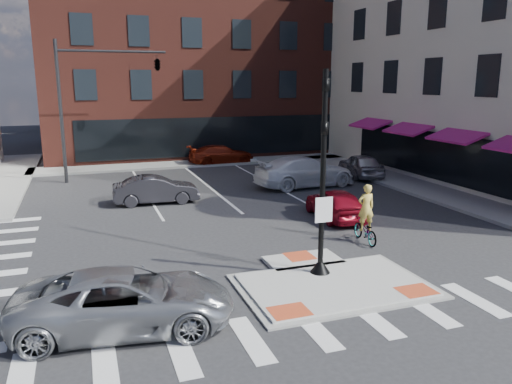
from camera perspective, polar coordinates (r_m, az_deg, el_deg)
name	(u,v)px	position (r m, az deg, el deg)	size (l,w,h in m)	color
ground	(326,281)	(15.09, 8.00, -10.02)	(120.00, 120.00, 0.00)	#28282B
refuge_island	(330,282)	(14.86, 8.47, -10.19)	(5.40, 4.65, 0.13)	gray
sidewalk_e	(419,187)	(28.83, 18.08, 0.57)	(3.00, 24.00, 0.15)	gray
sidewalk_n	(223,162)	(36.07, -3.81, 3.49)	(26.00, 3.00, 0.15)	gray
building_n	(191,57)	(45.37, -7.48, 15.07)	(24.40, 18.40, 15.50)	#55221A
building_far_left	(99,87)	(64.38, -17.46, 11.36)	(10.00, 12.00, 10.00)	slate
building_far_right	(201,79)	(68.12, -6.34, 12.73)	(12.00, 12.00, 12.00)	brown
signal_pole	(322,200)	(14.70, 7.58, -0.96)	(0.60, 0.60, 5.98)	black
mast_arm_signal	(132,73)	(30.48, -13.98, 13.06)	(6.10, 2.24, 8.00)	black
silver_suv	(125,300)	(12.42, -14.70, -11.88)	(2.37, 5.13, 1.43)	#A3A6AA
red_sedan	(335,204)	(21.50, 9.05, -1.32)	(1.55, 3.86, 1.32)	maroon
white_pickup	(305,172)	(27.83, 5.59, 2.33)	(2.34, 5.77, 1.67)	white
bg_car_dark	(156,190)	(24.38, -11.36, 0.26)	(1.41, 4.04, 1.33)	#2B2A2F
bg_car_silver	(361,165)	(31.18, 11.88, 3.01)	(1.71, 4.24, 1.45)	#B0B2B8
bg_car_red	(221,154)	(35.44, -3.99, 4.30)	(1.89, 4.64, 1.35)	maroon
cyclist	(365,223)	(18.57, 12.37, -3.47)	(0.73, 1.74, 2.16)	#3F3F44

